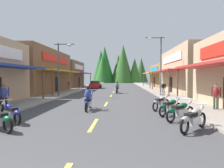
{
  "coord_description": "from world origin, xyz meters",
  "views": [
    {
      "loc": [
        1.27,
        -1.45,
        2.12
      ],
      "look_at": [
        -0.63,
        34.0,
        0.83
      ],
      "focal_mm": 31.42,
      "sensor_mm": 36.0,
      "label": 1
    }
  ],
  "objects_px": {
    "streetlamp_left": "(62,62)",
    "pedestrian_browsing": "(163,88)",
    "rider_cruising_lead": "(88,100)",
    "motorcycle_parked_right_1": "(180,111)",
    "pedestrian_by_shop": "(4,95)",
    "motorcycle_parked_right_0": "(194,118)",
    "pedestrian_waiting": "(216,95)",
    "streetlamp_right": "(158,58)",
    "motorcycle_parked_right_2": "(170,106)",
    "rider_cruising_trailing": "(117,88)",
    "motorcycle_parked_left_2": "(10,112)",
    "parked_car_curbside": "(95,85)",
    "motorcycle_parked_right_3": "(161,102)",
    "pedestrian_strolling": "(69,85)"
  },
  "relations": [
    {
      "from": "motorcycle_parked_right_3",
      "to": "rider_cruising_lead",
      "type": "bearing_deg",
      "value": 132.81
    },
    {
      "from": "streetlamp_right",
      "to": "pedestrian_by_shop",
      "type": "bearing_deg",
      "value": -138.66
    },
    {
      "from": "streetlamp_left",
      "to": "motorcycle_parked_right_3",
      "type": "xyz_separation_m",
      "value": [
        8.83,
        -7.51,
        -3.23
      ]
    },
    {
      "from": "streetlamp_left",
      "to": "rider_cruising_trailing",
      "type": "height_order",
      "value": "streetlamp_left"
    },
    {
      "from": "streetlamp_left",
      "to": "pedestrian_waiting",
      "type": "distance_m",
      "value": 14.67
    },
    {
      "from": "motorcycle_parked_left_2",
      "to": "rider_cruising_lead",
      "type": "xyz_separation_m",
      "value": [
        2.96,
        3.64,
        0.17
      ]
    },
    {
      "from": "streetlamp_left",
      "to": "pedestrian_by_shop",
      "type": "height_order",
      "value": "streetlamp_left"
    },
    {
      "from": "streetlamp_right",
      "to": "parked_car_curbside",
      "type": "relative_size",
      "value": 1.48
    },
    {
      "from": "motorcycle_parked_right_1",
      "to": "motorcycle_parked_right_0",
      "type": "bearing_deg",
      "value": -128.54
    },
    {
      "from": "rider_cruising_trailing",
      "to": "pedestrian_waiting",
      "type": "relative_size",
      "value": 1.25
    },
    {
      "from": "streetlamp_left",
      "to": "motorcycle_parked_right_1",
      "type": "relative_size",
      "value": 3.23
    },
    {
      "from": "motorcycle_parked_right_0",
      "to": "pedestrian_waiting",
      "type": "distance_m",
      "value": 5.47
    },
    {
      "from": "streetlamp_left",
      "to": "motorcycle_parked_right_3",
      "type": "distance_m",
      "value": 12.03
    },
    {
      "from": "motorcycle_parked_right_2",
      "to": "streetlamp_right",
      "type": "bearing_deg",
      "value": 39.79
    },
    {
      "from": "motorcycle_parked_right_1",
      "to": "rider_cruising_trailing",
      "type": "distance_m",
      "value": 16.09
    },
    {
      "from": "streetlamp_left",
      "to": "rider_cruising_lead",
      "type": "distance_m",
      "value": 9.39
    },
    {
      "from": "pedestrian_browsing",
      "to": "parked_car_curbside",
      "type": "relative_size",
      "value": 0.38
    },
    {
      "from": "motorcycle_parked_right_1",
      "to": "rider_cruising_lead",
      "type": "relative_size",
      "value": 0.81
    },
    {
      "from": "motorcycle_parked_right_1",
      "to": "parked_car_curbside",
      "type": "height_order",
      "value": "parked_car_curbside"
    },
    {
      "from": "rider_cruising_lead",
      "to": "rider_cruising_trailing",
      "type": "bearing_deg",
      "value": -7.0
    },
    {
      "from": "streetlamp_left",
      "to": "pedestrian_waiting",
      "type": "relative_size",
      "value": 3.28
    },
    {
      "from": "pedestrian_waiting",
      "to": "pedestrian_strolling",
      "type": "relative_size",
      "value": 1.07
    },
    {
      "from": "motorcycle_parked_right_0",
      "to": "pedestrian_waiting",
      "type": "xyz_separation_m",
      "value": [
        2.97,
        4.57,
        0.51
      ]
    },
    {
      "from": "rider_cruising_trailing",
      "to": "pedestrian_browsing",
      "type": "height_order",
      "value": "pedestrian_browsing"
    },
    {
      "from": "streetlamp_right",
      "to": "pedestrian_by_shop",
      "type": "relative_size",
      "value": 3.79
    },
    {
      "from": "motorcycle_parked_right_2",
      "to": "motorcycle_parked_right_3",
      "type": "relative_size",
      "value": 0.93
    },
    {
      "from": "motorcycle_parked_right_0",
      "to": "parked_car_curbside",
      "type": "relative_size",
      "value": 0.37
    },
    {
      "from": "motorcycle_parked_right_2",
      "to": "rider_cruising_lead",
      "type": "bearing_deg",
      "value": 119.67
    },
    {
      "from": "streetlamp_left",
      "to": "parked_car_curbside",
      "type": "bearing_deg",
      "value": 85.55
    },
    {
      "from": "motorcycle_parked_left_2",
      "to": "pedestrian_strolling",
      "type": "relative_size",
      "value": 1.09
    },
    {
      "from": "rider_cruising_lead",
      "to": "parked_car_curbside",
      "type": "distance_m",
      "value": 24.25
    },
    {
      "from": "rider_cruising_lead",
      "to": "pedestrian_by_shop",
      "type": "distance_m",
      "value": 5.16
    },
    {
      "from": "motorcycle_parked_right_3",
      "to": "pedestrian_by_shop",
      "type": "bearing_deg",
      "value": 134.46
    },
    {
      "from": "streetlamp_left",
      "to": "pedestrian_waiting",
      "type": "bearing_deg",
      "value": -32.88
    },
    {
      "from": "motorcycle_parked_right_0",
      "to": "pedestrian_by_shop",
      "type": "distance_m",
      "value": 10.83
    },
    {
      "from": "pedestrian_browsing",
      "to": "motorcycle_parked_right_0",
      "type": "bearing_deg",
      "value": 178.44
    },
    {
      "from": "motorcycle_parked_right_2",
      "to": "motorcycle_parked_left_2",
      "type": "relative_size",
      "value": 0.92
    },
    {
      "from": "pedestrian_browsing",
      "to": "pedestrian_waiting",
      "type": "height_order",
      "value": "pedestrian_waiting"
    },
    {
      "from": "pedestrian_browsing",
      "to": "pedestrian_by_shop",
      "type": "bearing_deg",
      "value": 135.41
    },
    {
      "from": "rider_cruising_trailing",
      "to": "parked_car_curbside",
      "type": "bearing_deg",
      "value": 25.88
    },
    {
      "from": "rider_cruising_trailing",
      "to": "pedestrian_browsing",
      "type": "relative_size",
      "value": 1.31
    },
    {
      "from": "motorcycle_parked_right_2",
      "to": "parked_car_curbside",
      "type": "relative_size",
      "value": 0.37
    },
    {
      "from": "streetlamp_right",
      "to": "pedestrian_browsing",
      "type": "height_order",
      "value": "streetlamp_right"
    },
    {
      "from": "rider_cruising_trailing",
      "to": "streetlamp_right",
      "type": "bearing_deg",
      "value": -125.69
    },
    {
      "from": "motorcycle_parked_right_2",
      "to": "rider_cruising_lead",
      "type": "distance_m",
      "value": 5.04
    },
    {
      "from": "streetlamp_left",
      "to": "streetlamp_right",
      "type": "relative_size",
      "value": 0.87
    },
    {
      "from": "motorcycle_parked_right_1",
      "to": "motorcycle_parked_right_2",
      "type": "relative_size",
      "value": 1.08
    },
    {
      "from": "streetlamp_right",
      "to": "rider_cruising_trailing",
      "type": "xyz_separation_m",
      "value": [
        -4.52,
        3.79,
        -3.52
      ]
    },
    {
      "from": "motorcycle_parked_right_2",
      "to": "motorcycle_parked_right_3",
      "type": "bearing_deg",
      "value": 51.67
    },
    {
      "from": "streetlamp_left",
      "to": "pedestrian_browsing",
      "type": "xyz_separation_m",
      "value": [
        10.82,
        1.39,
        -2.77
      ]
    }
  ]
}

